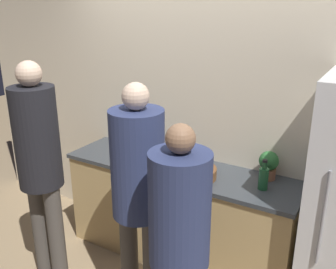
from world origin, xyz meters
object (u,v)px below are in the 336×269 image
Objects in this scene: person_right at (179,233)px; fruit_bowl at (193,172)px; utensil_crock at (148,147)px; bottle_green at (263,178)px; person_left at (39,160)px; person_center at (138,185)px; cup_white at (130,158)px; potted_plant at (268,164)px.

person_right is 4.36× the size of fruit_bowl.
person_right reaches higher than utensil_crock.
person_right is at bearing -102.67° from bottle_green.
utensil_crock is (0.40, 0.89, -0.12)m from person_left.
utensil_crock is at bearing 119.71° from person_center.
person_right reaches higher than cup_white.
utensil_crock is 1.03× the size of bottle_green.
utensil_crock is 1.12m from bottle_green.
potted_plant reaches higher than cup_white.
person_center reaches higher than person_right.
utensil_crock reaches higher than potted_plant.
person_right is (0.45, -0.23, -0.09)m from person_center.
bottle_green is 2.59× the size of cup_white.
bottle_green is 0.20m from potted_plant.
person_left is 8.05× the size of potted_plant.
fruit_bowl is 0.60m from potted_plant.
person_right is at bearing -27.47° from person_center.
person_center reaches higher than potted_plant.
person_right is at bearing -68.02° from fruit_bowl.
utensil_crock is 1.09m from potted_plant.
cup_white is at bearing -97.36° from utensil_crock.
cup_white is 1.17m from potted_plant.
cup_white is (-0.03, -0.24, -0.03)m from utensil_crock.
utensil_crock is at bearing 66.12° from person_left.
cup_white is at bearing 139.57° from person_right.
bottle_green is (0.54, 0.08, 0.05)m from fruit_bowl.
fruit_bowl is 0.60m from utensil_crock.
cup_white is (-0.60, -0.04, 0.00)m from fruit_bowl.
person_right is 1.37m from utensil_crock.
person_right reaches higher than potted_plant.
cup_white is (-0.94, 0.80, -0.03)m from person_right.
utensil_crock is at bearing -175.75° from potted_plant.
bottle_green is at bearing 27.31° from person_left.
person_right is at bearing -99.38° from potted_plant.
person_left is 7.54× the size of utensil_crock.
person_right is 7.13× the size of potted_plant.
person_center reaches higher than utensil_crock.
utensil_crock is at bearing 174.13° from bottle_green.
person_right reaches higher than fruit_bowl.
person_left is at bearing -173.80° from person_center.
person_left is 4.93× the size of fruit_bowl.
person_left is at bearing -152.69° from bottle_green.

